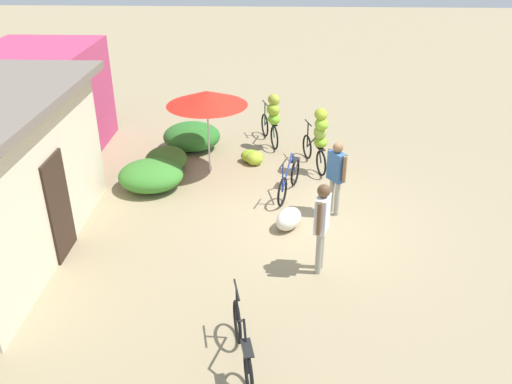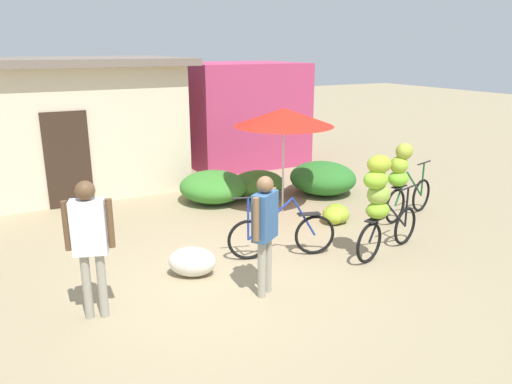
{
  "view_description": "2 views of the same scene",
  "coord_description": "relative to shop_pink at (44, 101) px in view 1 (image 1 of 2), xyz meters",
  "views": [
    {
      "loc": [
        -9.96,
        0.79,
        5.79
      ],
      "look_at": [
        -0.19,
        1.15,
        0.7
      ],
      "focal_mm": 37.25,
      "sensor_mm": 36.0,
      "label": 1
    },
    {
      "loc": [
        -2.75,
        -5.85,
        3.24
      ],
      "look_at": [
        1.16,
        1.49,
        0.8
      ],
      "focal_mm": 34.68,
      "sensor_mm": 36.0,
      "label": 2
    }
  ],
  "objects": [
    {
      "name": "bicycle_center_loaded",
      "position": [
        -1.16,
        -7.28,
        -0.41
      ],
      "size": [
        1.68,
        0.59,
        1.69
      ],
      "color": "black",
      "rests_on": "ground"
    },
    {
      "name": "shop_pink",
      "position": [
        0.0,
        0.0,
        0.0
      ],
      "size": [
        3.2,
        2.8,
        2.82
      ],
      "primitive_type": "cube",
      "color": "#B53863",
      "rests_on": "ground"
    },
    {
      "name": "person_vendor",
      "position": [
        -3.31,
        -7.49,
        -0.39
      ],
      "size": [
        0.49,
        0.39,
        1.66
      ],
      "color": "gray",
      "rests_on": "ground"
    },
    {
      "name": "bicycle_leftmost",
      "position": [
        -7.79,
        -5.76,
        -1.05
      ],
      "size": [
        1.68,
        0.41,
        0.97
      ],
      "color": "black",
      "rests_on": "ground"
    },
    {
      "name": "bicycle_by_shop",
      "position": [
        0.44,
        -6.11,
        -0.51
      ],
      "size": [
        1.63,
        0.61,
        1.53
      ],
      "color": "black",
      "rests_on": "ground"
    },
    {
      "name": "hedge_bush_front_right",
      "position": [
        -1.25,
        -3.43,
        -1.12
      ],
      "size": [
        1.22,
        1.06,
        0.59
      ],
      "primitive_type": "ellipsoid",
      "color": "#3C6D25",
      "rests_on": "ground"
    },
    {
      "name": "bicycle_near_pile",
      "position": [
        -2.47,
        -6.52,
        -1.04
      ],
      "size": [
        1.69,
        0.56,
        1.04
      ],
      "color": "black",
      "rests_on": "ground"
    },
    {
      "name": "hedge_bush_front_left",
      "position": [
        -2.25,
        -3.26,
        -1.08
      ],
      "size": [
        1.45,
        1.53,
        0.65
      ],
      "primitive_type": "ellipsoid",
      "color": "#3A822D",
      "rests_on": "ground"
    },
    {
      "name": "banana_pile_on_ground",
      "position": [
        -0.72,
        -5.62,
        -1.25
      ],
      "size": [
        0.68,
        0.69,
        0.34
      ],
      "color": "olive",
      "rests_on": "ground"
    },
    {
      "name": "market_umbrella",
      "position": [
        -1.26,
        -4.54,
        0.52
      ],
      "size": [
        1.97,
        1.97,
        2.1
      ],
      "color": "beige",
      "rests_on": "ground"
    },
    {
      "name": "produce_sack",
      "position": [
        -3.98,
        -6.49,
        -1.19
      ],
      "size": [
        0.83,
        0.74,
        0.44
      ],
      "primitive_type": "ellipsoid",
      "rotation": [
        0.0,
        0.0,
        2.59
      ],
      "color": "silver",
      "rests_on": "ground"
    },
    {
      "name": "person_bystander",
      "position": [
        -5.45,
        -7.03,
        -0.32
      ],
      "size": [
        0.56,
        0.31,
        1.76
      ],
      "color": "gray",
      "rests_on": "ground"
    },
    {
      "name": "ground_plane",
      "position": [
        -3.53,
        -6.96,
        -1.41
      ],
      "size": [
        60.0,
        60.0,
        0.0
      ],
      "primitive_type": "plane",
      "color": "#978664"
    },
    {
      "name": "hedge_bush_mid",
      "position": [
        0.2,
        -3.88,
        -1.05
      ],
      "size": [
        1.47,
        1.58,
        0.72
      ],
      "primitive_type": "ellipsoid",
      "color": "#2C7229",
      "rests_on": "ground"
    }
  ]
}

